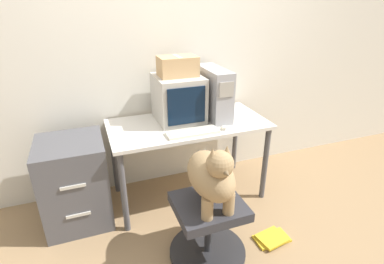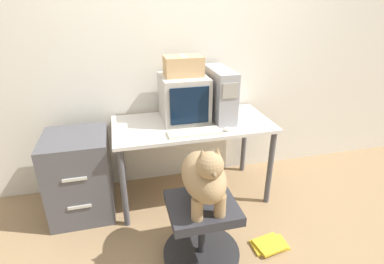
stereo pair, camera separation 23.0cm
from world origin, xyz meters
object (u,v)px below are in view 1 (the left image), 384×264
keyboard (193,132)px  filing_cabinet (75,182)px  office_chair (208,229)px  crt_monitor (178,98)px  dog (212,175)px  book_stack_floor (272,238)px  pc_tower (214,93)px  cardboard_box (178,66)px

keyboard → filing_cabinet: keyboard is taller
keyboard → office_chair: (-0.08, -0.53, -0.53)m
crt_monitor → office_chair: crt_monitor is taller
dog → book_stack_floor: 0.88m
keyboard → dog: size_ratio=0.87×
dog → filing_cabinet: (-0.88, 0.79, -0.35)m
crt_monitor → dog: size_ratio=0.89×
pc_tower → keyboard: 0.48m
keyboard → crt_monitor: bearing=91.3°
crt_monitor → book_stack_floor: bearing=-63.4°
cardboard_box → book_stack_floor: size_ratio=1.17×
book_stack_floor → pc_tower: bearing=99.0°
filing_cabinet → crt_monitor: bearing=6.9°
crt_monitor → keyboard: 0.38m
pc_tower → dog: 0.99m
book_stack_floor → filing_cabinet: bearing=150.2°
keyboard → dog: bearing=-97.8°
crt_monitor → filing_cabinet: 1.12m
crt_monitor → pc_tower: bearing=-6.5°
dog → book_stack_floor: dog is taller
keyboard → cardboard_box: 0.58m
pc_tower → cardboard_box: cardboard_box is taller
keyboard → filing_cabinet: bearing=166.9°
crt_monitor → pc_tower: pc_tower is taller
pc_tower → book_stack_floor: (0.14, -0.89, -0.96)m
crt_monitor → filing_cabinet: crt_monitor is taller
office_chair → cardboard_box: 1.33m
office_chair → dog: dog is taller
keyboard → dog: dog is taller
crt_monitor → office_chair: 1.13m
filing_cabinet → cardboard_box: 1.29m
cardboard_box → book_stack_floor: 1.60m
dog → filing_cabinet: bearing=137.9°
cardboard_box → dog: bearing=-94.4°
crt_monitor → book_stack_floor: size_ratio=1.61×
crt_monitor → cardboard_box: size_ratio=1.37×
office_chair → pc_tower: bearing=64.7°
office_chair → cardboard_box: size_ratio=1.77×
filing_cabinet → book_stack_floor: bearing=-29.8°
pc_tower → filing_cabinet: bearing=-176.5°
keyboard → filing_cabinet: size_ratio=0.58×
keyboard → cardboard_box: cardboard_box is taller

